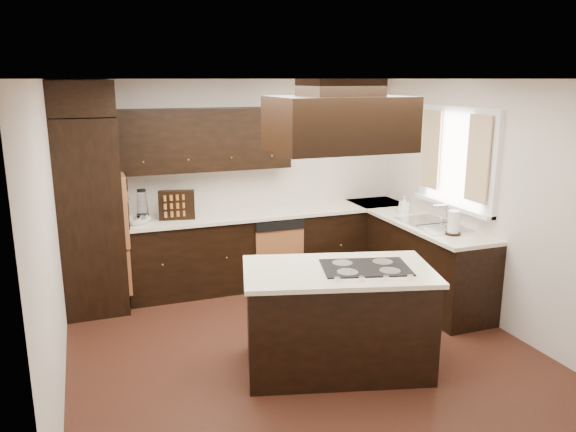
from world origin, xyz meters
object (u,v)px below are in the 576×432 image
at_px(island, 337,321).
at_px(spice_rack, 177,205).
at_px(oven_column, 90,216).
at_px(range_hood, 339,124).

relative_size(island, spice_rack, 3.84).
distance_m(island, spice_rack, 2.52).
xyz_separation_m(oven_column, island, (1.95, -2.16, -0.62)).
bearing_deg(oven_column, island, -47.94).
height_order(oven_column, range_hood, range_hood).
height_order(oven_column, island, oven_column).
bearing_deg(oven_column, spice_rack, 4.11).
xyz_separation_m(range_hood, spice_rack, (-0.93, 2.32, -1.07)).
bearing_deg(range_hood, oven_column, 129.74).
relative_size(island, range_hood, 1.49).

